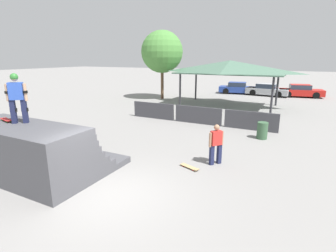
% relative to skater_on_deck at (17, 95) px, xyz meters
% --- Properties ---
extents(ground_plane, '(160.00, 160.00, 0.00)m').
position_rel_skater_on_deck_xyz_m(ground_plane, '(3.59, 0.09, -2.79)').
color(ground_plane, gray).
extents(quarter_pipe_ramp, '(4.78, 3.66, 1.83)m').
position_rel_skater_on_deck_xyz_m(quarter_pipe_ramp, '(0.28, 0.09, -1.98)').
color(quarter_pipe_ramp, '#4C4C51').
rests_on(quarter_pipe_ramp, ground).
extents(skater_on_deck, '(0.65, 0.56, 1.66)m').
position_rel_skater_on_deck_xyz_m(skater_on_deck, '(0.00, 0.00, 0.00)').
color(skater_on_deck, '#1E2347').
rests_on(skater_on_deck, quarter_pipe_ramp).
extents(skateboard_on_deck, '(0.79, 0.38, 0.09)m').
position_rel_skater_on_deck_xyz_m(skateboard_on_deck, '(-0.65, -0.07, -0.90)').
color(skateboard_on_deck, green).
rests_on(skateboard_on_deck, quarter_pipe_ramp).
extents(bystander_walking, '(0.47, 0.55, 1.57)m').
position_rel_skater_on_deck_xyz_m(bystander_walking, '(5.69, 3.83, -1.91)').
color(bystander_walking, '#1E2347').
rests_on(bystander_walking, ground).
extents(skateboard_on_ground, '(0.84, 0.48, 0.09)m').
position_rel_skater_on_deck_xyz_m(skateboard_on_ground, '(5.00, 2.99, -2.73)').
color(skateboard_on_ground, red).
rests_on(skateboard_on_ground, ground).
extents(barrier_fence, '(9.31, 0.12, 1.05)m').
position_rel_skater_on_deck_xyz_m(barrier_fence, '(2.82, 9.48, -2.26)').
color(barrier_fence, '#3D3D42').
rests_on(barrier_fence, ground).
extents(pavilion_shelter, '(8.56, 4.27, 3.73)m').
position_rel_skater_on_deck_xyz_m(pavilion_shelter, '(2.83, 16.52, 0.38)').
color(pavilion_shelter, '#2D2D33').
rests_on(pavilion_shelter, ground).
extents(tree_beside_pavilion, '(3.95, 3.95, 6.44)m').
position_rel_skater_on_deck_xyz_m(tree_beside_pavilion, '(-3.89, 17.25, 1.67)').
color(tree_beside_pavilion, brown).
rests_on(tree_beside_pavilion, ground).
extents(trash_bin, '(0.52, 0.52, 0.85)m').
position_rel_skater_on_deck_xyz_m(trash_bin, '(6.81, 8.04, -2.36)').
color(trash_bin, '#385B3D').
rests_on(trash_bin, ground).
extents(parked_car_blue, '(4.26, 2.22, 1.27)m').
position_rel_skater_on_deck_xyz_m(parked_car_blue, '(1.89, 24.31, -2.19)').
color(parked_car_blue, navy).
rests_on(parked_car_blue, ground).
extents(parked_car_silver, '(4.42, 2.20, 1.27)m').
position_rel_skater_on_deck_xyz_m(parked_car_silver, '(5.04, 24.11, -2.19)').
color(parked_car_silver, '#A8AAAF').
rests_on(parked_car_silver, ground).
extents(parked_car_red, '(4.42, 2.41, 1.27)m').
position_rel_skater_on_deck_xyz_m(parked_car_red, '(8.20, 24.69, -2.19)').
color(parked_car_red, red).
rests_on(parked_car_red, ground).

